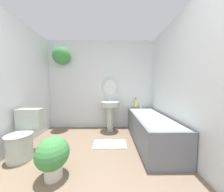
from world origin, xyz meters
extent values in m
cube|color=silver|center=(0.00, 2.69, 1.20)|extent=(2.97, 0.06, 2.40)
ellipsoid|color=silver|center=(0.25, 2.65, 1.14)|extent=(0.47, 0.02, 0.57)
ellipsoid|color=silver|center=(0.25, 2.64, 1.14)|extent=(0.43, 0.01, 0.53)
cylinder|color=silver|center=(-1.01, 2.53, 2.05)|extent=(0.20, 0.20, 0.11)
sphere|color=#3D8442|center=(-1.01, 2.53, 1.95)|extent=(0.44, 0.44, 0.44)
cube|color=silver|center=(-1.46, 1.33, 1.20)|extent=(0.06, 2.78, 2.40)
cube|color=silver|center=(1.46, 1.33, 1.20)|extent=(0.06, 2.78, 2.40)
cylinder|color=#B2BCB2|center=(-1.16, 1.23, 0.19)|extent=(0.35, 0.35, 0.39)
cylinder|color=#97A097|center=(-1.16, 1.23, 0.40)|extent=(0.38, 0.38, 0.02)
cube|color=#B2BCB2|center=(-1.16, 1.50, 0.58)|extent=(0.41, 0.18, 0.38)
cylinder|color=#B2BCB2|center=(0.25, 2.38, 0.33)|extent=(0.16, 0.16, 0.65)
cylinder|color=#B2BCB2|center=(0.25, 2.38, 0.71)|extent=(0.48, 0.48, 0.11)
cylinder|color=silver|center=(0.25, 2.51, 0.82)|extent=(0.02, 0.02, 0.10)
cube|color=slate|center=(1.08, 1.77, 0.28)|extent=(0.65, 1.68, 0.56)
cube|color=#B2BCB2|center=(1.08, 1.77, 0.54)|extent=(0.55, 1.58, 0.04)
cylinder|color=silver|center=(1.08, 2.51, 0.60)|extent=(0.04, 0.04, 0.08)
cylinder|color=gold|center=(0.92, 2.47, 0.73)|extent=(0.07, 0.07, 0.19)
cylinder|color=black|center=(0.92, 2.47, 0.84)|extent=(0.04, 0.04, 0.02)
cylinder|color=silver|center=(-0.46, 0.87, 0.08)|extent=(0.21, 0.21, 0.15)
sphere|color=#3D8442|center=(-0.46, 0.87, 0.32)|extent=(0.40, 0.40, 0.40)
cube|color=silver|center=(0.25, 1.68, 0.01)|extent=(0.64, 0.35, 0.02)
camera|label=1|loc=(0.27, -0.47, 1.15)|focal=18.00mm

